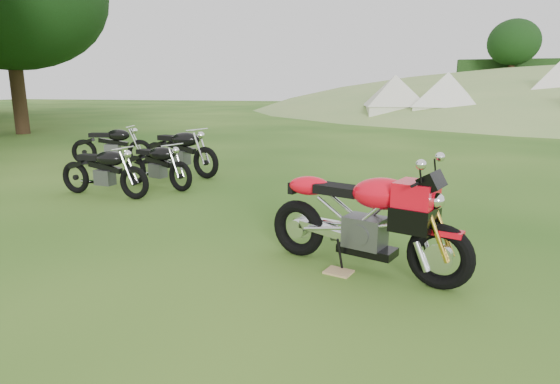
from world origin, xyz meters
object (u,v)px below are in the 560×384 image
(tent_right, at_px, (556,96))
(sport_motorcycle, at_px, (364,211))
(tent_left, at_px, (394,99))
(plywood_board, at_px, (339,272))
(vintage_moto_a, at_px, (157,164))
(vintage_moto_b, at_px, (103,170))
(tent_mid, at_px, (447,99))
(vintage_moto_c, at_px, (112,144))
(vintage_moto_d, at_px, (180,150))

(tent_right, bearing_deg, sport_motorcycle, -95.74)
(sport_motorcycle, xyz_separation_m, tent_left, (-0.22, 22.41, 0.65))
(plywood_board, height_order, vintage_moto_a, vintage_moto_a)
(vintage_moto_b, bearing_deg, tent_right, 64.68)
(plywood_board, bearing_deg, tent_left, 89.97)
(tent_left, xyz_separation_m, tent_mid, (2.70, -0.67, 0.03))
(vintage_moto_a, bearing_deg, tent_left, 97.72)
(vintage_moto_c, bearing_deg, vintage_moto_b, -70.81)
(sport_motorcycle, bearing_deg, vintage_moto_c, 161.30)
(sport_motorcycle, xyz_separation_m, vintage_moto_b, (-4.83, 2.36, -0.17))
(vintage_moto_c, bearing_deg, sport_motorcycle, -51.70)
(vintage_moto_a, relative_size, vintage_moto_d, 0.84)
(sport_motorcycle, distance_m, tent_mid, 21.90)
(vintage_moto_b, distance_m, tent_left, 20.59)
(sport_motorcycle, relative_size, plywood_board, 7.83)
(plywood_board, distance_m, tent_mid, 22.10)
(vintage_moto_c, relative_size, vintage_moto_d, 0.93)
(tent_mid, bearing_deg, tent_left, 173.87)
(vintage_moto_d, bearing_deg, vintage_moto_b, -80.28)
(vintage_moto_d, xyz_separation_m, tent_right, (12.33, 17.95, 0.92))
(vintage_moto_b, bearing_deg, vintage_moto_a, 66.57)
(sport_motorcycle, height_order, vintage_moto_a, sport_motorcycle)
(vintage_moto_c, height_order, tent_left, tent_left)
(tent_mid, bearing_deg, vintage_moto_a, -102.45)
(vintage_moto_c, xyz_separation_m, tent_mid, (9.26, 16.26, 0.81))
(tent_left, bearing_deg, sport_motorcycle, -99.09)
(vintage_moto_c, bearing_deg, plywood_board, -53.43)
(tent_left, xyz_separation_m, tent_right, (8.10, 0.16, 0.18))
(vintage_moto_c, relative_size, tent_mid, 0.65)
(plywood_board, bearing_deg, vintage_moto_d, 131.50)
(sport_motorcycle, relative_size, tent_left, 0.73)
(sport_motorcycle, height_order, tent_left, tent_left)
(vintage_moto_d, bearing_deg, vintage_moto_a, -63.60)
(vintage_moto_d, relative_size, tent_mid, 0.70)
(plywood_board, xyz_separation_m, vintage_moto_c, (-6.54, 5.64, 0.52))
(tent_left, height_order, tent_right, tent_right)
(sport_motorcycle, relative_size, vintage_moto_d, 1.01)
(vintage_moto_d, distance_m, tent_mid, 18.49)
(vintage_moto_c, xyz_separation_m, tent_left, (6.56, 16.93, 0.78))
(vintage_moto_d, bearing_deg, sport_motorcycle, -26.93)
(vintage_moto_a, xyz_separation_m, tent_right, (12.17, 19.28, 1.01))
(plywood_board, xyz_separation_m, vintage_moto_a, (-4.06, 3.44, 0.47))
(vintage_moto_a, distance_m, tent_right, 22.82)
(vintage_moto_b, xyz_separation_m, vintage_moto_d, (0.38, 2.26, 0.08))
(vintage_moto_c, relative_size, tent_left, 0.67)
(sport_motorcycle, height_order, vintage_moto_d, sport_motorcycle)
(vintage_moto_a, height_order, vintage_moto_d, vintage_moto_d)
(vintage_moto_a, bearing_deg, plywood_board, -20.62)
(plywood_board, bearing_deg, vintage_moto_b, 151.37)
(tent_mid, bearing_deg, vintage_moto_d, -104.36)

